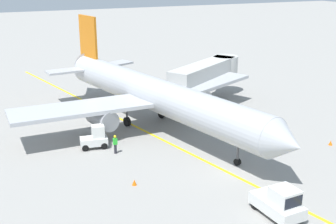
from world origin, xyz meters
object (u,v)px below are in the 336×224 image
Objects in this scene: belt_loader_forward_hold at (236,119)px; baggage_tug_near_wing at (95,138)px; safety_cone_nose_right at (331,143)px; jet_bridge at (209,72)px; ground_crew_marshaller at (115,144)px; safety_cone_nose_left at (134,182)px; airliner at (152,94)px; pushback_tug at (279,203)px.

baggage_tug_near_wing is at bearing 178.61° from belt_loader_forward_hold.
belt_loader_forward_hold is at bearing 122.60° from safety_cone_nose_right.
jet_bridge is at bearing 100.53° from safety_cone_nose_right.
ground_crew_marshaller reaches higher than safety_cone_nose_right.
ground_crew_marshaller is at bearing 84.86° from safety_cone_nose_left.
baggage_tug_near_wing is (-6.96, -3.30, -2.49)m from airliner.
jet_bridge is 9.69m from belt_loader_forward_hold.
safety_cone_nose_right is (3.18, -17.10, -3.32)m from jet_bridge.
pushback_tug reaches higher than baggage_tug_near_wing.
baggage_tug_near_wing reaches higher than safety_cone_nose_right.
jet_bridge is 17.71m from safety_cone_nose_right.
belt_loader_forward_hold is at bearing 6.94° from ground_crew_marshaller.
ground_crew_marshaller is at bearing 114.51° from pushback_tug.
safety_cone_nose_right is (18.55, -6.39, -0.69)m from ground_crew_marshaller.
baggage_tug_near_wing is 1.51× the size of ground_crew_marshaller.
ground_crew_marshaller reaches higher than safety_cone_nose_left.
safety_cone_nose_left is (0.66, -8.23, -0.71)m from baggage_tug_near_wing.
belt_loader_forward_hold is 9.54m from safety_cone_nose_right.
safety_cone_nose_right is at bearing -42.33° from airliner.
safety_cone_nose_left is at bearing 179.56° from safety_cone_nose_right.
airliner is 79.64× the size of safety_cone_nose_left.
ground_crew_marshaller is 3.86× the size of safety_cone_nose_left.
baggage_tug_near_wing is (-16.59, -8.73, -2.62)m from jet_bridge.
jet_bridge reaches higher than pushback_tug.
safety_cone_nose_right is at bearing -79.47° from jet_bridge.
pushback_tug is 10.69m from safety_cone_nose_left.
belt_loader_forward_hold reaches higher than baggage_tug_near_wing.
pushback_tug is at bearing -65.49° from ground_crew_marshaller.
safety_cone_nose_right is (19.11, -0.15, 0.00)m from safety_cone_nose_left.
safety_cone_nose_left is at bearing -150.62° from belt_loader_forward_hold.
airliner is at bearing 92.20° from pushback_tug.
jet_bridge reaches higher than safety_cone_nose_right.
pushback_tug is at bearing -48.59° from safety_cone_nose_left.
ground_crew_marshaller is at bearing -58.45° from baggage_tug_near_wing.
belt_loader_forward_hold is (14.64, -0.35, -0.15)m from baggage_tug_near_wing.
jet_bridge is 26.60m from pushback_tug.
airliner is at bearing 154.59° from belt_loader_forward_hold.
belt_loader_forward_hold is at bearing 66.39° from pushback_tug.
airliner is at bearing 25.35° from baggage_tug_near_wing.
baggage_tug_near_wing reaches higher than ground_crew_marshaller.
pushback_tug is (-8.89, -24.95, -2.55)m from jet_bridge.
pushback_tug is 1.44× the size of baggage_tug_near_wing.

